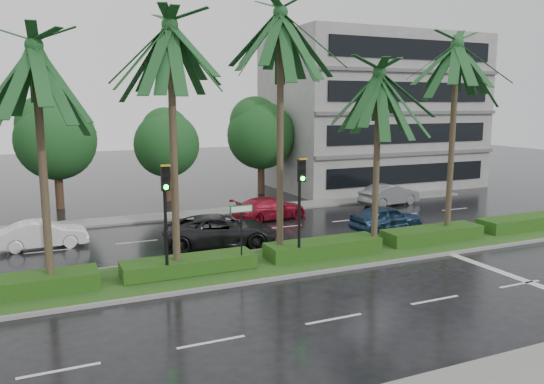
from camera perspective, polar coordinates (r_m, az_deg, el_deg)
name	(u,v)px	position (r m, az deg, el deg)	size (l,w,h in m)	color
ground	(270,273)	(21.31, -0.25, -8.71)	(120.00, 120.00, 0.00)	black
far_sidewalk	(189,215)	(32.28, -8.87, -2.42)	(40.00, 2.00, 0.12)	gray
median	(260,264)	(22.16, -1.30, -7.77)	(36.00, 4.00, 0.15)	gray
hedge	(260,256)	(22.05, -1.30, -6.85)	(35.20, 1.40, 0.60)	#1F4915
lane_markings	(341,266)	(22.29, 7.43, -7.94)	(34.00, 13.06, 0.01)	silver
palm_row	(229,56)	(20.81, -4.69, 14.34)	(26.30, 4.20, 10.87)	#402F25
signal_median_left	(166,205)	(19.63, -11.37, -1.43)	(0.34, 0.42, 4.36)	black
signal_median_right	(301,195)	(21.47, 3.09, -0.33)	(0.34, 0.42, 4.36)	black
street_sign	(241,221)	(20.81, -3.31, -3.10)	(0.95, 0.09, 2.60)	black
bg_trees	(161,136)	(37.02, -11.82, 5.93)	(32.78, 5.00, 7.23)	#3E2A1C
building	(372,112)	(44.36, 10.67, 8.48)	(16.00, 10.00, 12.00)	gray
car_white	(43,234)	(26.96, -23.38, -4.18)	(3.92, 1.37, 1.29)	white
car_darkgrey	(220,231)	(25.11, -5.59, -4.16)	(5.39, 2.48, 1.50)	black
car_red	(270,208)	(30.77, -0.25, -1.76)	(4.50, 1.83, 1.31)	maroon
car_blue	(386,218)	(28.64, 12.20, -2.75)	(4.04, 1.63, 1.38)	navy
car_grey	(390,195)	(35.88, 12.53, -0.28)	(4.31, 1.50, 1.42)	slate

